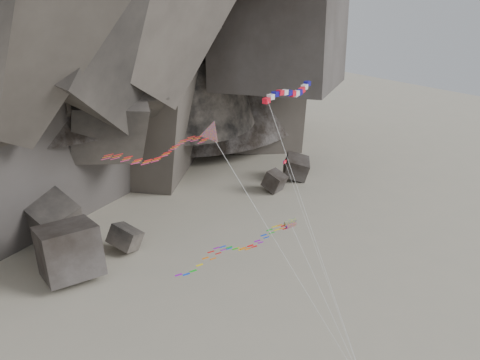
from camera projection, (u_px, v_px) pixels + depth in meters
boulder_field at (98, 234)px, 73.14m from camera, size 77.40×18.56×8.48m
delta_kite at (156, 151)px, 36.29m from camera, size 18.85×9.87×24.88m
banner_kite at (290, 95)px, 47.77m from camera, size 8.13×13.95×25.25m
parafoil_kite at (233, 248)px, 45.95m from camera, size 12.86×10.74×13.74m
pennant_kite at (307, 223)px, 49.57m from camera, size 1.60×12.61×18.16m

